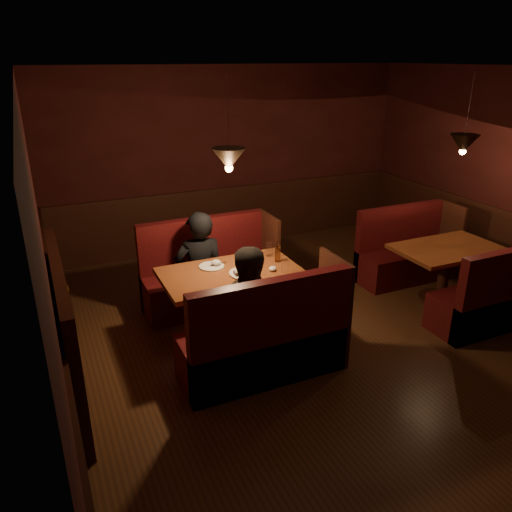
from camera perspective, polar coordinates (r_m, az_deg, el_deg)
name	(u,v)px	position (r m, az deg, el deg)	size (l,w,h in m)	color
room	(331,258)	(5.27, 8.53, -0.20)	(6.02, 7.02, 2.92)	#452918
main_table	(233,287)	(5.56, -2.67, -3.53)	(1.52, 0.92, 1.07)	brown
main_bench_far	(209,279)	(6.41, -5.37, -2.61)	(1.67, 0.60, 1.14)	#36050D
main_bench_near	(267,345)	(5.00, 1.32, -10.14)	(1.67, 0.60, 1.14)	#36050D
second_table	(446,261)	(6.88, 20.87, -0.54)	(1.33, 0.85, 0.75)	brown
second_bench_far	(405,256)	(7.50, 16.64, 0.04)	(1.47, 0.55, 1.05)	#36050D
second_bench_near	(495,302)	(6.51, 25.62, -4.71)	(1.47, 0.55, 1.05)	#36050D
diner_a	(199,251)	(5.99, -6.51, 0.54)	(0.62, 0.40, 1.69)	black
diner_b	(254,291)	(5.02, -0.28, -4.08)	(0.79, 0.62, 1.63)	black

